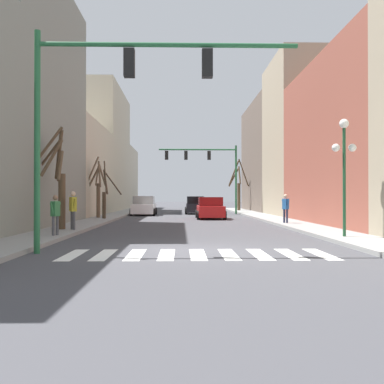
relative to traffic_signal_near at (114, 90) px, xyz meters
name	(u,v)px	position (x,y,z in m)	size (l,w,h in m)	color
ground_plane	(197,251)	(2.47, 0.56, -4.84)	(240.00, 240.00, 0.00)	#424247
sidewalk_left	(0,249)	(-3.56, 0.56, -4.77)	(2.09, 90.00, 0.15)	gray
building_row_left	(67,148)	(-7.61, 24.43, 0.86)	(6.00, 60.79, 13.76)	gray
building_row_right	(327,140)	(12.55, 18.85, 0.95)	(6.00, 47.96, 13.06)	tan
crosswalk_stripes	(198,254)	(2.47, -0.36, -4.84)	(7.65, 2.60, 0.01)	white
traffic_signal_near	(114,90)	(0.00, 0.00, 0.00)	(7.84, 0.28, 6.60)	#236038
traffic_signal_far	(208,163)	(4.50, 29.11, 0.02)	(7.41, 0.28, 6.52)	#236038
street_lamp_right_corner	(344,153)	(8.24, 3.70, -1.51)	(0.95, 0.36, 4.51)	#1E4C2D
car_parked_right_mid	(195,206)	(3.34, 29.58, -4.06)	(1.97, 4.20, 1.67)	black
car_driving_toward_lane	(210,209)	(4.18, 20.34, -4.08)	(2.12, 4.81, 1.62)	red
car_at_intersection	(144,206)	(-1.32, 26.64, -4.05)	(2.17, 4.66, 1.70)	white
pedestrian_on_right_sidewalk	(73,207)	(-3.00, 7.44, -3.64)	(0.47, 0.70, 1.77)	#4C4C51
pedestrian_waiting_at_curb	(55,211)	(-2.97, 4.44, -3.75)	(0.31, 0.67, 1.58)	#4C4C51
pedestrian_crossing_street	(286,206)	(8.02, 12.39, -3.71)	(0.34, 0.69, 1.65)	#282D47
street_tree_left_far	(238,187)	(8.28, 35.84, -2.18)	(2.28, 2.06, 5.66)	brown
street_tree_left_near	(105,195)	(-3.28, 17.99, -3.08)	(1.25, 2.56, 4.00)	#473828
street_tree_left_mid	(98,189)	(-3.99, 18.98, -2.61)	(1.60, 1.39, 4.42)	brown
street_tree_right_near	(57,181)	(-3.82, 7.82, -2.43)	(2.00, 2.31, 4.82)	brown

